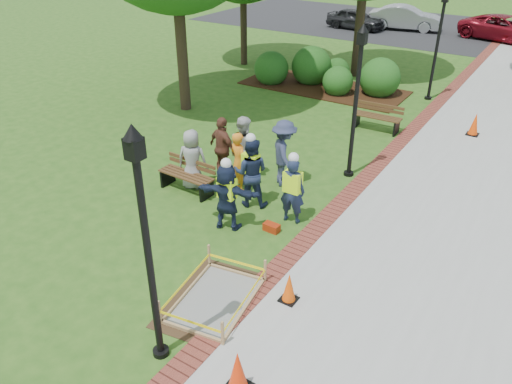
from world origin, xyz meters
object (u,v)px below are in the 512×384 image
Objects in this scene: hivis_worker_a at (227,194)px; wet_concrete_pad at (215,292)px; cone_front at (238,372)px; hivis_worker_b at (292,188)px; bench_near at (187,182)px; lamp_near at (146,235)px; hivis_worker_c at (251,171)px.

wet_concrete_pad is at bearing -59.63° from hivis_worker_a.
cone_front is 5.16m from hivis_worker_b.
hivis_worker_b reaches higher than hivis_worker_a.
bench_near is 0.38× the size of lamp_near.
lamp_near is at bearing -89.98° from wet_concrete_pad.
wet_concrete_pad is 2.14m from cone_front.
hivis_worker_b is at bearing 109.81° from cone_front.
bench_near is 3.20m from hivis_worker_b.
wet_concrete_pad is 3.44m from hivis_worker_b.
hivis_worker_b is at bearing 93.29° from wet_concrete_pad.
lamp_near is (3.33, -4.73, 2.20)m from bench_near.
wet_concrete_pad is 1.38× the size of hivis_worker_a.
bench_near is 2.24m from hivis_worker_a.
cone_front is 0.45× the size of hivis_worker_a.
cone_front is 0.45× the size of hivis_worker_b.
lamp_near is at bearing -73.82° from hivis_worker_c.
bench_near is 2.01m from hivis_worker_c.
lamp_near reaches higher than hivis_worker_b.
hivis_worker_b is at bearing 3.98° from bench_near.
hivis_worker_c is at bearing 96.00° from hivis_worker_a.
lamp_near is 2.30× the size of hivis_worker_b.
hivis_worker_c is at bearing 106.18° from lamp_near.
wet_concrete_pad is 1.27× the size of hivis_worker_c.
bench_near is at bearing 125.13° from lamp_near.
lamp_near is 2.14× the size of hivis_worker_c.
wet_concrete_pad is 3.88m from hivis_worker_c.
hivis_worker_c is at bearing 10.91° from bench_near.
hivis_worker_a is (-1.35, 3.88, -1.56)m from lamp_near.
hivis_worker_b is (-0.19, 3.37, 0.69)m from wet_concrete_pad.
hivis_worker_c is at bearing 173.80° from hivis_worker_b.
bench_near is 6.18m from lamp_near.
lamp_near is 2.31× the size of hivis_worker_a.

